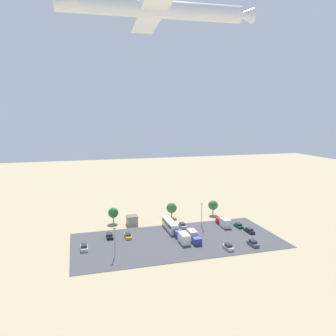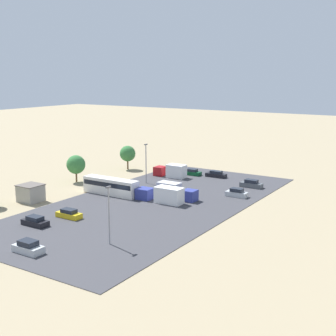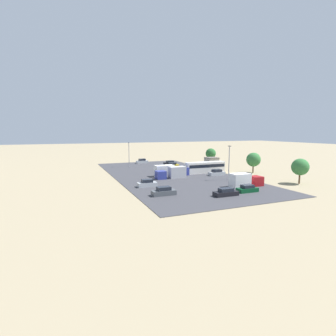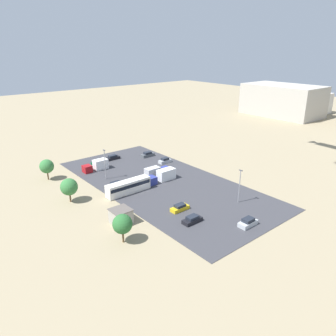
% 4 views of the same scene
% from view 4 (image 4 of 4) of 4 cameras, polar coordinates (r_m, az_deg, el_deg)
% --- Properties ---
extents(ground_plane, '(400.00, 400.00, 0.00)m').
position_cam_4_polar(ground_plane, '(83.15, -4.45, -3.79)').
color(ground_plane, gray).
extents(parking_lot_surface, '(63.99, 30.14, 0.08)m').
position_cam_4_polar(parking_lot_surface, '(86.67, -0.96, -2.65)').
color(parking_lot_surface, '#38383D').
rests_on(parking_lot_surface, ground).
extents(shed_building, '(3.89, 4.00, 3.11)m').
position_cam_4_polar(shed_building, '(68.07, -8.20, -8.30)').
color(shed_building, '#9E998E').
rests_on(shed_building, ground).
extents(bus, '(2.52, 11.67, 3.13)m').
position_cam_4_polar(bus, '(81.02, -6.92, -3.19)').
color(bus, silver).
rests_on(bus, ground).
extents(parked_car_0, '(1.74, 4.63, 1.43)m').
position_cam_4_polar(parked_car_0, '(105.86, -9.61, 1.79)').
color(parked_car_0, black).
rests_on(parked_car_0, ground).
extents(parked_car_1, '(1.91, 4.31, 1.45)m').
position_cam_4_polar(parked_car_1, '(68.11, 4.25, -8.96)').
color(parked_car_1, black).
rests_on(parked_car_1, ground).
extents(parked_car_2, '(1.77, 4.33, 1.43)m').
position_cam_4_polar(parked_car_2, '(72.63, 2.08, -6.93)').
color(parked_car_2, gold).
rests_on(parked_car_2, ground).
extents(parked_car_3, '(1.79, 4.19, 1.42)m').
position_cam_4_polar(parked_car_3, '(102.54, -12.04, 1.00)').
color(parked_car_3, '#0C4723').
rests_on(parked_car_3, ground).
extents(parked_car_4, '(1.98, 4.19, 1.65)m').
position_cam_4_polar(parked_car_4, '(68.67, 13.76, -9.21)').
color(parked_car_4, '#ADB2B7').
rests_on(parked_car_4, ground).
extents(parked_car_5, '(1.78, 4.48, 1.60)m').
position_cam_4_polar(parked_car_5, '(107.33, -3.57, 2.35)').
color(parked_car_5, '#4C5156').
rests_on(parked_car_5, ground).
extents(parked_car_6, '(1.76, 4.07, 1.59)m').
position_cam_4_polar(parked_car_6, '(101.38, -0.54, 1.28)').
color(parked_car_6, '#ADB2B7').
rests_on(parked_car_6, ground).
extents(parked_car_7, '(1.74, 4.40, 1.59)m').
position_cam_4_polar(parked_car_7, '(84.74, -9.12, -2.97)').
color(parked_car_7, '#ADB2B7').
rests_on(parked_car_7, ground).
extents(parked_truck_0, '(2.34, 7.69, 2.87)m').
position_cam_4_polar(parked_truck_0, '(90.49, -2.07, -0.71)').
color(parked_truck_0, navy).
rests_on(parked_truck_0, ground).
extents(parked_truck_1, '(2.53, 7.44, 2.90)m').
position_cam_4_polar(parked_truck_1, '(97.52, -12.29, 0.42)').
color(parked_truck_1, maroon).
rests_on(parked_truck_1, ground).
extents(parked_truck_2, '(2.50, 9.16, 2.90)m').
position_cam_4_polar(parked_truck_2, '(87.66, -1.08, -1.41)').
color(parked_truck_2, navy).
rests_on(parked_truck_2, ground).
extents(tree_near_shed, '(3.99, 3.99, 5.78)m').
position_cam_4_polar(tree_near_shed, '(78.53, -16.86, -3.17)').
color(tree_near_shed, brown).
rests_on(tree_near_shed, ground).
extents(tree_apron_mid, '(3.69, 3.69, 5.66)m').
position_cam_4_polar(tree_apron_mid, '(60.78, -7.95, -9.65)').
color(tree_apron_mid, brown).
rests_on(tree_apron_mid, ground).
extents(tree_apron_far, '(3.78, 3.78, 5.73)m').
position_cam_4_polar(tree_apron_far, '(93.50, -20.37, 0.27)').
color(tree_apron_far, brown).
rests_on(tree_apron_far, ground).
extents(light_pole_lot_centre, '(0.90, 0.28, 8.29)m').
position_cam_4_polar(light_pole_lot_centre, '(89.28, -10.93, 0.85)').
color(light_pole_lot_centre, gray).
rests_on(light_pole_lot_centre, ground).
extents(light_pole_lot_edge, '(0.90, 0.28, 8.01)m').
position_cam_4_polar(light_pole_lot_edge, '(76.24, 12.36, -2.85)').
color(light_pole_lot_edge, gray).
rests_on(light_pole_lot_edge, ground).
extents(horizon_terminal_block, '(29.27, 23.14, 10.70)m').
position_cam_4_polar(horizon_terminal_block, '(194.73, 21.43, 10.63)').
color(horizon_terminal_block, silver).
rests_on(horizon_terminal_block, ground).
extents(horizon_office_block, '(38.11, 22.24, 15.52)m').
position_cam_4_polar(horizon_office_block, '(182.44, 19.28, 11.08)').
color(horizon_office_block, '#ADA89E').
rests_on(horizon_office_block, ground).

